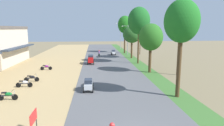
{
  "coord_description": "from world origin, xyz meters",
  "views": [
    {
      "loc": [
        -2.41,
        -9.3,
        6.48
      ],
      "look_at": [
        0.11,
        18.14,
        1.58
      ],
      "focal_mm": 31.18,
      "sensor_mm": 36.0,
      "label": 1
    }
  ],
  "objects_px": {
    "parked_motorbike_fourth": "(46,67)",
    "median_tree_third": "(139,21)",
    "car_hatchback_silver": "(88,84)",
    "utility_pole_far": "(140,35)",
    "car_van_red": "(91,59)",
    "parked_motorbike_second": "(24,83)",
    "utility_pole_near": "(179,43)",
    "median_tree_fourth": "(132,35)",
    "parked_motorbike_nearest": "(8,95)",
    "car_hatchback_white": "(113,52)",
    "parked_motorbike_third": "(32,78)",
    "street_signboard": "(33,119)",
    "median_tree_nearest": "(182,22)",
    "median_tree_second": "(151,37)",
    "motorbike_ahead_second": "(99,54)",
    "streetlamp_near": "(128,38)",
    "streetlamp_mid": "(120,34)",
    "median_tree_fifth": "(125,25)"
  },
  "relations": [
    {
      "from": "parked_motorbike_nearest",
      "to": "median_tree_second",
      "type": "xyz_separation_m",
      "value": [
        15.99,
        9.99,
        4.66
      ]
    },
    {
      "from": "parked_motorbike_fourth",
      "to": "median_tree_second",
      "type": "relative_size",
      "value": 0.25
    },
    {
      "from": "streetlamp_near",
      "to": "car_hatchback_silver",
      "type": "xyz_separation_m",
      "value": [
        -8.87,
        -27.64,
        -3.48
      ]
    },
    {
      "from": "utility_pole_far",
      "to": "car_hatchback_silver",
      "type": "bearing_deg",
      "value": -113.16
    },
    {
      "from": "parked_motorbike_nearest",
      "to": "median_tree_nearest",
      "type": "height_order",
      "value": "median_tree_nearest"
    },
    {
      "from": "utility_pole_near",
      "to": "car_van_red",
      "type": "height_order",
      "value": "utility_pole_near"
    },
    {
      "from": "utility_pole_near",
      "to": "car_van_red",
      "type": "relative_size",
      "value": 3.61
    },
    {
      "from": "street_signboard",
      "to": "streetlamp_near",
      "type": "bearing_deg",
      "value": 71.66
    },
    {
      "from": "parked_motorbike_fourth",
      "to": "median_tree_third",
      "type": "height_order",
      "value": "median_tree_third"
    },
    {
      "from": "parked_motorbike_second",
      "to": "utility_pole_near",
      "type": "xyz_separation_m",
      "value": [
        19.35,
        4.37,
        3.98
      ]
    },
    {
      "from": "parked_motorbike_third",
      "to": "car_hatchback_silver",
      "type": "relative_size",
      "value": 0.9
    },
    {
      "from": "parked_motorbike_fourth",
      "to": "median_tree_third",
      "type": "distance_m",
      "value": 17.82
    },
    {
      "from": "median_tree_nearest",
      "to": "median_tree_second",
      "type": "distance_m",
      "value": 10.63
    },
    {
      "from": "median_tree_fourth",
      "to": "utility_pole_near",
      "type": "relative_size",
      "value": 0.8
    },
    {
      "from": "street_signboard",
      "to": "car_hatchback_white",
      "type": "height_order",
      "value": "street_signboard"
    },
    {
      "from": "car_van_red",
      "to": "motorbike_ahead_second",
      "type": "distance_m",
      "value": 8.24
    },
    {
      "from": "car_hatchback_white",
      "to": "median_tree_fourth",
      "type": "bearing_deg",
      "value": -56.81
    },
    {
      "from": "street_signboard",
      "to": "median_tree_fourth",
      "type": "height_order",
      "value": "median_tree_fourth"
    },
    {
      "from": "parked_motorbike_nearest",
      "to": "car_hatchback_white",
      "type": "xyz_separation_m",
      "value": [
        12.53,
        29.65,
        0.19
      ]
    },
    {
      "from": "parked_motorbike_fourth",
      "to": "median_tree_third",
      "type": "bearing_deg",
      "value": 16.19
    },
    {
      "from": "street_signboard",
      "to": "car_hatchback_white",
      "type": "distance_m",
      "value": 36.84
    },
    {
      "from": "car_hatchback_silver",
      "to": "utility_pole_far",
      "type": "bearing_deg",
      "value": 66.84
    },
    {
      "from": "car_hatchback_silver",
      "to": "car_hatchback_white",
      "type": "distance_m",
      "value": 28.06
    },
    {
      "from": "utility_pole_far",
      "to": "parked_motorbike_third",
      "type": "bearing_deg",
      "value": -128.24
    },
    {
      "from": "parked_motorbike_third",
      "to": "car_hatchback_silver",
      "type": "height_order",
      "value": "car_hatchback_silver"
    },
    {
      "from": "parked_motorbike_nearest",
      "to": "car_hatchback_silver",
      "type": "relative_size",
      "value": 0.9
    },
    {
      "from": "parked_motorbike_second",
      "to": "utility_pole_near",
      "type": "bearing_deg",
      "value": 12.72
    },
    {
      "from": "streetlamp_near",
      "to": "utility_pole_far",
      "type": "distance_m",
      "value": 3.55
    },
    {
      "from": "car_hatchback_silver",
      "to": "car_van_red",
      "type": "relative_size",
      "value": 0.83
    },
    {
      "from": "parked_motorbike_nearest",
      "to": "utility_pole_near",
      "type": "distance_m",
      "value": 21.54
    },
    {
      "from": "median_tree_nearest",
      "to": "streetlamp_near",
      "type": "xyz_separation_m",
      "value": [
        0.38,
        30.22,
        -2.81
      ]
    },
    {
      "from": "parked_motorbike_fourth",
      "to": "car_van_red",
      "type": "relative_size",
      "value": 0.75
    },
    {
      "from": "median_tree_third",
      "to": "car_hatchback_silver",
      "type": "bearing_deg",
      "value": -119.47
    },
    {
      "from": "streetlamp_near",
      "to": "streetlamp_mid",
      "type": "height_order",
      "value": "streetlamp_mid"
    },
    {
      "from": "streetlamp_mid",
      "to": "motorbike_ahead_second",
      "type": "relative_size",
      "value": 4.54
    },
    {
      "from": "parked_motorbike_second",
      "to": "car_hatchback_white",
      "type": "height_order",
      "value": "car_hatchback_white"
    },
    {
      "from": "median_tree_nearest",
      "to": "car_hatchback_silver",
      "type": "distance_m",
      "value": 10.88
    },
    {
      "from": "parked_motorbike_nearest",
      "to": "parked_motorbike_third",
      "type": "relative_size",
      "value": 1.0
    },
    {
      "from": "parked_motorbike_nearest",
      "to": "streetlamp_mid",
      "type": "bearing_deg",
      "value": 69.55
    },
    {
      "from": "median_tree_second",
      "to": "street_signboard",
      "type": "bearing_deg",
      "value": -126.16
    },
    {
      "from": "streetlamp_mid",
      "to": "car_van_red",
      "type": "height_order",
      "value": "streetlamp_mid"
    },
    {
      "from": "median_tree_second",
      "to": "median_tree_fourth",
      "type": "bearing_deg",
      "value": 89.86
    },
    {
      "from": "median_tree_third",
      "to": "car_hatchback_white",
      "type": "relative_size",
      "value": 5.12
    },
    {
      "from": "utility_pole_near",
      "to": "car_hatchback_silver",
      "type": "distance_m",
      "value": 14.27
    },
    {
      "from": "median_tree_third",
      "to": "median_tree_fourth",
      "type": "height_order",
      "value": "median_tree_third"
    },
    {
      "from": "parked_motorbike_second",
      "to": "car_van_red",
      "type": "bearing_deg",
      "value": 62.79
    },
    {
      "from": "car_van_red",
      "to": "median_tree_fifth",
      "type": "bearing_deg",
      "value": 60.91
    },
    {
      "from": "parked_motorbike_second",
      "to": "car_hatchback_white",
      "type": "bearing_deg",
      "value": 64.21
    },
    {
      "from": "parked_motorbike_nearest",
      "to": "median_tree_nearest",
      "type": "distance_m",
      "value": 16.97
    },
    {
      "from": "street_signboard",
      "to": "car_hatchback_white",
      "type": "relative_size",
      "value": 0.75
    }
  ]
}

